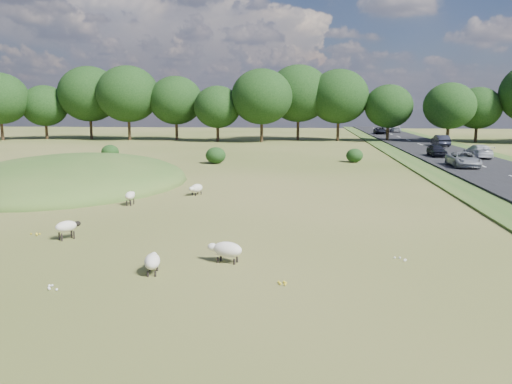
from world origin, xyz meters
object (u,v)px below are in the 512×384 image
car_4 (441,141)px  sheep_2 (130,196)px  car_0 (437,150)px  car_3 (380,131)px  sheep_0 (152,261)px  sheep_3 (67,226)px  car_2 (395,129)px  car_5 (478,151)px  sheep_1 (196,188)px  sheep_4 (226,249)px  car_1 (463,159)px

car_4 → sheep_2: bearing=56.1°
car_0 → car_3: 40.50m
sheep_0 → sheep_3: bearing=40.6°
sheep_0 → car_3: size_ratio=0.27×
car_2 → car_5: car_5 is taller
sheep_1 → car_3: 67.03m
sheep_1 → sheep_4: bearing=41.2°
car_5 → car_0: bearing=-15.4°
sheep_3 → car_4: bearing=9.2°
car_3 → sheep_2: bearing=-109.0°
sheep_4 → car_0: car_0 is taller
sheep_3 → car_0: size_ratio=0.29×
car_2 → car_3: car_3 is taller
sheep_0 → car_1: (18.52, 28.92, 0.46)m
sheep_0 → sheep_4: sheep_4 is taller
sheep_2 → car_4: size_ratio=0.24×
sheep_0 → car_1: 34.35m
sheep_1 → sheep_3: size_ratio=1.17×
car_4 → car_5: size_ratio=0.95×
sheep_2 → car_5: bearing=-47.1°
sheep_2 → car_0: (23.23, 26.82, 0.34)m
sheep_2 → sheep_1: bearing=-41.8°
sheep_1 → sheep_3: 11.11m
sheep_3 → car_2: car_2 is taller
car_1 → sheep_0: bearing=-122.6°
car_1 → car_4: bearing=80.3°
sheep_0 → sheep_2: bearing=12.0°
car_4 → car_1: bearing=80.3°
sheep_0 → sheep_3: size_ratio=1.14×
sheep_4 → car_4: 53.73m
car_0 → car_3: car_0 is taller
sheep_1 → sheep_4: sheep_4 is taller
car_3 → car_4: size_ratio=1.02×
car_3 → car_4: 27.37m
sheep_0 → car_3: car_3 is taller
car_1 → car_2: car_1 is taller
car_5 → sheep_0: bearing=58.8°
sheep_2 → car_2: 78.73m
car_3 → car_5: bearing=-84.8°
car_2 → sheep_0: bearing=75.3°
car_0 → sheep_2: bearing=-130.9°
sheep_0 → car_1: bearing=-43.8°
car_5 → car_3: bearing=-84.8°
sheep_4 → car_5: bearing=-105.9°
car_4 → sheep_4: bearing=68.1°
car_1 → car_5: car_5 is taller
sheep_2 → car_3: bearing=-19.8°
sheep_2 → sheep_3: sheep_3 is taller
sheep_3 → car_0: bearing=4.6°
car_2 → car_5: 48.18m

